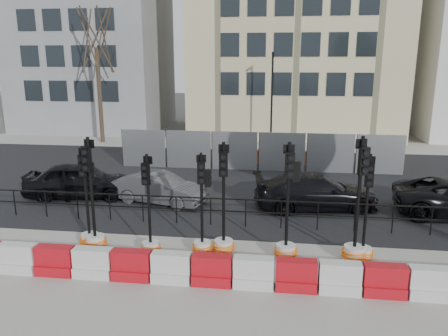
# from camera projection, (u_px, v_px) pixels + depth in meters

# --- Properties ---
(ground) EXTENTS (120.00, 120.00, 0.00)m
(ground) POSITION_uv_depth(u_px,v_px,m) (242.00, 241.00, 13.74)
(ground) COLOR #51514C
(ground) RESTS_ON ground
(sidewalk_near) EXTENTS (40.00, 6.00, 0.02)m
(sidewalk_near) POSITION_uv_depth(u_px,v_px,m) (232.00, 289.00, 10.85)
(sidewalk_near) COLOR gray
(sidewalk_near) RESTS_ON ground
(road) EXTENTS (40.00, 14.00, 0.03)m
(road) POSITION_uv_depth(u_px,v_px,m) (255.00, 181.00, 20.47)
(road) COLOR black
(road) RESTS_ON ground
(sidewalk_far) EXTENTS (40.00, 4.00, 0.02)m
(sidewalk_far) POSITION_uv_depth(u_px,v_px,m) (263.00, 145.00, 29.13)
(sidewalk_far) COLOR gray
(sidewalk_far) RESTS_ON ground
(building_grey) EXTENTS (11.00, 9.06, 14.00)m
(building_grey) POSITION_uv_depth(u_px,v_px,m) (93.00, 41.00, 34.93)
(building_grey) COLOR gray
(building_grey) RESTS_ON ground
(building_cream) EXTENTS (15.00, 10.06, 18.00)m
(building_cream) POSITION_uv_depth(u_px,v_px,m) (296.00, 11.00, 32.45)
(building_cream) COLOR beige
(building_cream) RESTS_ON ground
(kerb_railing) EXTENTS (18.00, 0.04, 1.00)m
(kerb_railing) POSITION_uv_depth(u_px,v_px,m) (246.00, 208.00, 14.73)
(kerb_railing) COLOR black
(kerb_railing) RESTS_ON ground
(heras_fencing) EXTENTS (14.33, 1.72, 2.00)m
(heras_fencing) POSITION_uv_depth(u_px,v_px,m) (249.00, 154.00, 22.97)
(heras_fencing) COLOR gray
(heras_fencing) RESTS_ON ground
(lamp_post_far) EXTENTS (0.12, 0.56, 6.00)m
(lamp_post_far) POSITION_uv_depth(u_px,v_px,m) (272.00, 98.00, 27.31)
(lamp_post_far) COLOR black
(lamp_post_far) RESTS_ON ground
(tree_bare_far) EXTENTS (2.00, 2.00, 9.00)m
(tree_bare_far) POSITION_uv_depth(u_px,v_px,m) (96.00, 42.00, 28.40)
(tree_bare_far) COLOR #473828
(tree_bare_far) RESTS_ON ground
(barrier_row) EXTENTS (14.65, 0.50, 0.80)m
(barrier_row) POSITION_uv_depth(u_px,v_px,m) (233.00, 272.00, 10.96)
(barrier_row) COLOR #B0100E
(barrier_row) RESTS_ON ground
(traffic_signal_a) EXTENTS (0.67, 0.67, 3.43)m
(traffic_signal_a) POSITION_uv_depth(u_px,v_px,m) (94.00, 227.00, 13.02)
(traffic_signal_a) COLOR silver
(traffic_signal_a) RESTS_ON ground
(traffic_signal_b) EXTENTS (0.62, 0.62, 3.12)m
(traffic_signal_b) POSITION_uv_depth(u_px,v_px,m) (89.00, 223.00, 13.25)
(traffic_signal_b) COLOR silver
(traffic_signal_b) RESTS_ON ground
(traffic_signal_c) EXTENTS (0.59, 0.59, 3.00)m
(traffic_signal_c) POSITION_uv_depth(u_px,v_px,m) (150.00, 234.00, 12.71)
(traffic_signal_c) COLOR silver
(traffic_signal_c) RESTS_ON ground
(traffic_signal_d) EXTENTS (0.60, 0.60, 3.04)m
(traffic_signal_d) POSITION_uv_depth(u_px,v_px,m) (202.00, 230.00, 12.70)
(traffic_signal_d) COLOR silver
(traffic_signal_d) RESTS_ON ground
(traffic_signal_e) EXTENTS (0.66, 0.66, 3.34)m
(traffic_signal_e) POSITION_uv_depth(u_px,v_px,m) (224.00, 231.00, 12.74)
(traffic_signal_e) COLOR silver
(traffic_signal_e) RESTS_ON ground
(traffic_signal_f) EXTENTS (0.67, 0.67, 3.40)m
(traffic_signal_f) POSITION_uv_depth(u_px,v_px,m) (287.00, 232.00, 12.37)
(traffic_signal_f) COLOR silver
(traffic_signal_f) RESTS_ON ground
(traffic_signal_g) EXTENTS (0.71, 0.71, 3.59)m
(traffic_signal_g) POSITION_uv_depth(u_px,v_px,m) (356.00, 236.00, 12.24)
(traffic_signal_g) COLOR silver
(traffic_signal_g) RESTS_ON ground
(traffic_signal_h) EXTENTS (0.61, 0.61, 3.10)m
(traffic_signal_h) POSITION_uv_depth(u_px,v_px,m) (364.00, 239.00, 12.31)
(traffic_signal_h) COLOR silver
(traffic_signal_h) RESTS_ON ground
(car_a) EXTENTS (3.21, 4.94, 1.48)m
(car_a) POSITION_uv_depth(u_px,v_px,m) (80.00, 180.00, 17.89)
(car_a) COLOR black
(car_a) RESTS_ON ground
(car_b) EXTENTS (3.00, 4.29, 1.22)m
(car_b) POSITION_uv_depth(u_px,v_px,m) (160.00, 188.00, 17.24)
(car_b) COLOR #48484D
(car_b) RESTS_ON ground
(car_c) EXTENTS (3.43, 5.30, 1.36)m
(car_c) POSITION_uv_depth(u_px,v_px,m) (316.00, 192.00, 16.58)
(car_c) COLOR black
(car_c) RESTS_ON ground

